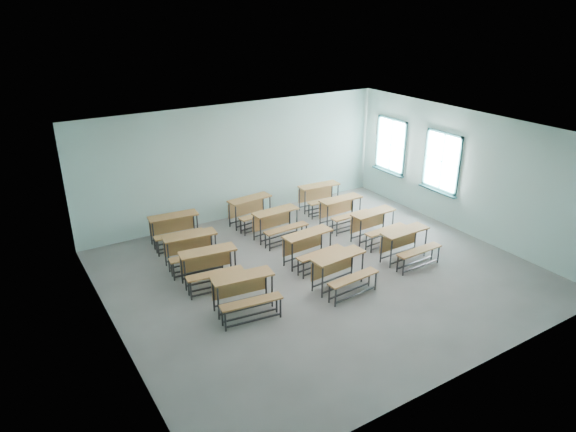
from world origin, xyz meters
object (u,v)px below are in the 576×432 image
object	(u,v)px
desk_unit_r1c0	(210,263)
desk_unit_r3c1	(252,208)
desk_unit_r0c2	(408,241)
desk_unit_r1c1	(310,244)
desk_unit_r2c0	(192,246)
desk_unit_r2c1	(278,221)
desk_unit_r2c2	(343,208)
desk_unit_r3c2	(321,194)
desk_unit_r1c2	(376,222)
desk_unit_r0c1	(342,267)
desk_unit_r3c0	(175,226)
desk_unit_r0c0	(245,289)

from	to	relation	value
desk_unit_r1c0	desk_unit_r3c1	size ratio (longest dim) A/B	1.01
desk_unit_r0c2	desk_unit_r1c1	bearing A→B (deg)	150.80
desk_unit_r3c1	desk_unit_r2c0	bearing A→B (deg)	-155.37
desk_unit_r2c1	desk_unit_r2c2	bearing A→B (deg)	-8.50
desk_unit_r3c1	desk_unit_r3c2	world-z (taller)	same
desk_unit_r0c2	desk_unit_r3c2	bearing A→B (deg)	87.36
desk_unit_r1c0	desk_unit_r2c0	xyz separation A→B (m)	(-0.03, 0.96, 0.00)
desk_unit_r1c2	desk_unit_r2c2	xyz separation A→B (m)	(-0.13, 1.19, 0.00)
desk_unit_r0c1	desk_unit_r3c2	distance (m)	4.42
desk_unit_r2c2	desk_unit_r3c0	bearing A→B (deg)	162.74
desk_unit_r1c2	desk_unit_r3c2	distance (m)	2.40
desk_unit_r1c1	desk_unit_r0c0	bearing A→B (deg)	-160.13
desk_unit_r1c1	desk_unit_r1c2	world-z (taller)	same
desk_unit_r0c2	desk_unit_r2c2	size ratio (longest dim) A/B	1.00
desk_unit_r2c2	desk_unit_r0c0	bearing A→B (deg)	-151.62
desk_unit_r0c1	desk_unit_r3c2	xyz separation A→B (m)	(2.18, 3.84, 0.00)
desk_unit_r1c0	desk_unit_r1c2	xyz separation A→B (m)	(4.46, -0.21, 0.00)
desk_unit_r0c2	desk_unit_r3c1	distance (m)	4.30
desk_unit_r2c2	desk_unit_r3c1	bearing A→B (deg)	146.70
desk_unit_r0c2	desk_unit_r3c2	world-z (taller)	same
desk_unit_r3c0	desk_unit_r1c0	bearing A→B (deg)	-85.96
desk_unit_r1c0	desk_unit_r3c2	distance (m)	4.96
desk_unit_r2c2	desk_unit_r3c2	distance (m)	1.22
desk_unit_r2c1	desk_unit_r3c2	world-z (taller)	same
desk_unit_r0c0	desk_unit_r2c2	xyz separation A→B (m)	(4.19, 2.33, 0.00)
desk_unit_r2c2	desk_unit_r3c2	bearing A→B (deg)	83.44
desk_unit_r1c0	desk_unit_r2c1	xyz separation A→B (m)	(2.40, 1.17, 0.00)
desk_unit_r0c2	desk_unit_r2c2	distance (m)	2.44
desk_unit_r0c1	desk_unit_r1c2	distance (m)	2.62
desk_unit_r3c1	desk_unit_r3c2	size ratio (longest dim) A/B	1.02
desk_unit_r3c2	desk_unit_r2c1	bearing A→B (deg)	-149.69
desk_unit_r1c0	desk_unit_r3c1	xyz separation A→B (m)	(2.26, 2.30, 0.00)
desk_unit_r0c0	desk_unit_r0c2	distance (m)	4.21
desk_unit_r1c1	desk_unit_r3c1	size ratio (longest dim) A/B	0.98
desk_unit_r1c1	desk_unit_r2c0	xyz separation A→B (m)	(-2.37, 1.34, 0.00)
desk_unit_r0c2	desk_unit_r2c1	bearing A→B (deg)	125.51
desk_unit_r1c2	desk_unit_r2c1	bearing A→B (deg)	143.56
desk_unit_r2c0	desk_unit_r3c2	bearing A→B (deg)	21.36
desk_unit_r0c1	desk_unit_r2c1	xyz separation A→B (m)	(0.12, 2.82, 0.00)
desk_unit_r1c1	desk_unit_r1c2	size ratio (longest dim) A/B	1.01
desk_unit_r0c1	desk_unit_r3c1	distance (m)	3.95
desk_unit_r0c0	desk_unit_r0c1	size ratio (longest dim) A/B	1.03
desk_unit_r0c1	desk_unit_r1c1	bearing A→B (deg)	83.05
desk_unit_r2c0	desk_unit_r2c2	distance (m)	4.35
desk_unit_r1c0	desk_unit_r3c2	world-z (taller)	same
desk_unit_r0c0	desk_unit_r3c1	size ratio (longest dim) A/B	1.02
desk_unit_r1c0	desk_unit_r3c0	world-z (taller)	same
desk_unit_r0c2	desk_unit_r3c1	size ratio (longest dim) A/B	0.95
desk_unit_r2c0	desk_unit_r3c1	distance (m)	2.65
desk_unit_r0c1	desk_unit_r1c0	size ratio (longest dim) A/B	0.97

